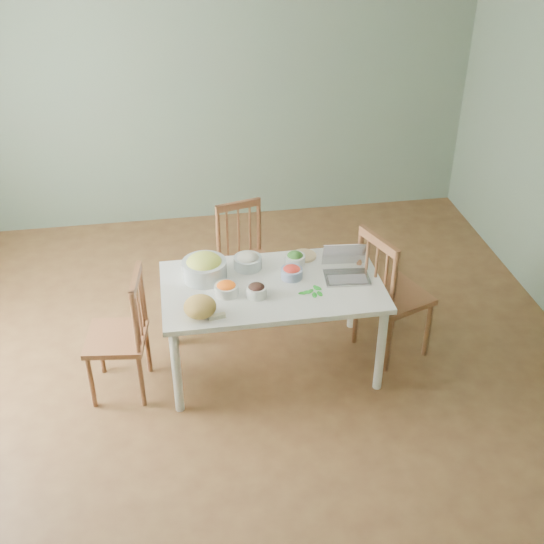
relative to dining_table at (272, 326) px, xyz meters
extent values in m
cube|color=#4C2E1A|center=(-0.22, -0.12, -0.35)|extent=(5.00, 5.00, 0.00)
cube|color=#5C6958|center=(-0.22, 2.38, 1.00)|extent=(5.00, 0.00, 2.70)
ellipsoid|color=gold|center=(-0.50, -0.28, 0.42)|extent=(0.24, 0.24, 0.13)
cube|color=beige|center=(-0.40, -0.32, 0.36)|extent=(0.11, 0.05, 0.03)
cylinder|color=#D4B983|center=(0.28, 0.32, 0.36)|extent=(0.24, 0.24, 0.02)
camera|label=1|loc=(-0.63, -3.84, 2.94)|focal=45.77mm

